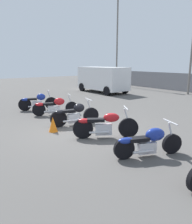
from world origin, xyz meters
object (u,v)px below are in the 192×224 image
motorcycle_slot_2 (75,114)px  motorcycle_slot_3 (104,125)px  light_pole_right (117,36)px  traffic_cone_near (53,124)px  motorcycle_slot_4 (148,142)px  parked_van (103,78)px  motorcycle_slot_0 (38,102)px  motorcycle_slot_1 (55,106)px

motorcycle_slot_2 → motorcycle_slot_3: motorcycle_slot_3 is taller
light_pole_right → traffic_cone_near: size_ratio=16.60×
motorcycle_slot_2 → motorcycle_slot_4: motorcycle_slot_2 is taller
motorcycle_slot_2 → motorcycle_slot_3: size_ratio=1.05×
motorcycle_slot_3 → motorcycle_slot_4: 1.84m
light_pole_right → motorcycle_slot_2: light_pole_right is taller
motorcycle_slot_2 → parked_van: size_ratio=0.43×
parked_van → motorcycle_slot_3: bearing=51.0°
motorcycle_slot_3 → parked_van: 11.56m
motorcycle_slot_0 → parked_van: size_ratio=0.41×
parked_van → traffic_cone_near: bearing=41.4°
motorcycle_slot_2 → traffic_cone_near: motorcycle_slot_2 is taller
motorcycle_slot_4 → motorcycle_slot_0: bearing=-157.8°
motorcycle_slot_4 → traffic_cone_near: motorcycle_slot_4 is taller
motorcycle_slot_0 → motorcycle_slot_1: (1.57, 0.25, -0.02)m
motorcycle_slot_0 → motorcycle_slot_3: (5.53, 0.19, -0.01)m
motorcycle_slot_2 → motorcycle_slot_4: size_ratio=1.07×
motorcycle_slot_1 → motorcycle_slot_4: motorcycle_slot_1 is taller
motorcycle_slot_0 → motorcycle_slot_4: (7.37, 0.23, -0.04)m
light_pole_right → traffic_cone_near: bearing=-48.5°
motorcycle_slot_3 → parked_van: bearing=174.9°
motorcycle_slot_0 → motorcycle_slot_4: motorcycle_slot_0 is taller
light_pole_right → motorcycle_slot_1: light_pole_right is taller
motorcycle_slot_0 → traffic_cone_near: bearing=5.2°
light_pole_right → motorcycle_slot_3: bearing=-42.0°
motorcycle_slot_2 → parked_van: 10.13m
light_pole_right → motorcycle_slot_3: light_pole_right is taller
motorcycle_slot_4 → traffic_cone_near: (-3.46, -1.15, -0.14)m
motorcycle_slot_3 → parked_van: size_ratio=0.41×
motorcycle_slot_0 → traffic_cone_near: (3.91, -0.92, -0.18)m
motorcycle_slot_0 → motorcycle_slot_4: 7.37m
motorcycle_slot_2 → motorcycle_slot_0: bearing=-166.9°
motorcycle_slot_4 → traffic_cone_near: bearing=-141.1°
motorcycle_slot_3 → parked_van: (-9.22, 6.93, 0.72)m
motorcycle_slot_0 → motorcycle_slot_2: same height
motorcycle_slot_4 → parked_van: size_ratio=0.40×
light_pole_right → motorcycle_slot_2: 16.55m
motorcycle_slot_4 → motorcycle_slot_1: bearing=-159.8°
parked_van → traffic_cone_near: parked_van is taller
motorcycle_slot_0 → parked_van: (-3.69, 7.12, 0.72)m
motorcycle_slot_2 → light_pole_right: bearing=144.0°
parked_van → motorcycle_slot_1: bearing=35.4°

